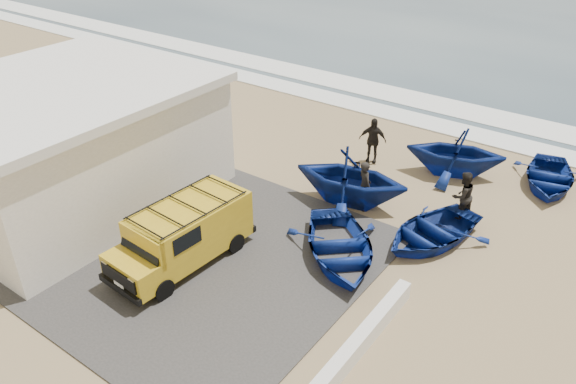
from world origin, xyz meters
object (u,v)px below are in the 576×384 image
Objects in this scene: building at (64,142)px; boat_near_left at (339,247)px; boat_mid_left at (351,177)px; fisherman_middle at (463,196)px; boat_near_right at (432,231)px; fisherman_front at (365,186)px; parapet at (351,353)px; boat_far_left at (456,152)px; boat_far_right at (549,177)px; van at (184,233)px; fisherman_back at (372,140)px.

building is 10.49m from boat_near_left.
fisherman_middle is at bearing -80.34° from boat_mid_left.
boat_near_left is 3.20m from boat_near_right.
building reaches higher than fisherman_front.
parapet is 1.43× the size of boat_near_left.
boat_far_left is 2.02× the size of fisherman_front.
van is at bearing -137.25° from boat_far_right.
fisherman_middle is at bearing 21.64° from boat_near_left.
fisherman_front is at bearing -84.98° from fisherman_back.
boat_mid_left is at bearing 120.88° from parapet.
fisherman_middle is (-0.27, 7.90, 0.61)m from parapet.
boat_near_right is at bearing -153.48° from fisherman_front.
boat_near_left is 2.20× the size of fisherman_back.
fisherman_middle is (5.93, 7.37, -0.17)m from van.
van is 2.47× the size of fisherman_back.
building is 11.80m from fisherman_back.
boat_near_right is at bearing -5.39° from boat_far_left.
building is 10.28m from boat_mid_left.
boat_far_left is 1.97× the size of fisherman_back.
building is 18.02m from boat_far_right.
fisherman_front reaches higher than parapet.
fisherman_front reaches higher than boat_far_right.
van is 2.52× the size of fisherman_front.
building is 2.00× the size of van.
building is 2.24× the size of boat_near_left.
fisherman_middle is at bearing 91.96° from parapet.
parapet is 3.21× the size of fisherman_front.
building is 5.28× the size of fisherman_middle.
boat_near_right is 2.02× the size of fisherman_back.
fisherman_front reaches higher than boat_near_right.
boat_far_left is (4.52, 10.30, -0.07)m from van.
building is 14.66m from boat_far_left.
building is 1.57× the size of parapet.
boat_near_right is at bearing -61.55° from fisherman_back.
fisherman_back is at bearing 4.53° from boat_mid_left.
fisherman_back is at bearing -93.08° from boat_far_left.
boat_far_right is (2.12, 6.07, -0.02)m from boat_near_right.
van reaches higher than fisherman_middle.
van is 2.65× the size of fisherman_middle.
fisherman_front is (-4.92, -5.58, 0.55)m from boat_far_right.
boat_far_right is at bearing -94.95° from fisherman_front.
fisherman_front is at bearing 67.28° from van.
boat_near_right reaches higher than boat_far_right.
van is at bearing -119.70° from boat_near_right.
boat_far_right is at bearing 82.30° from parapet.
parapet is 1.46× the size of boat_mid_left.
building is at bearing 175.42° from parapet.
building is at bearing 151.09° from boat_near_left.
fisherman_middle is at bearing 6.62° from boat_far_left.
parapet is at bearing -160.52° from boat_mid_left.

